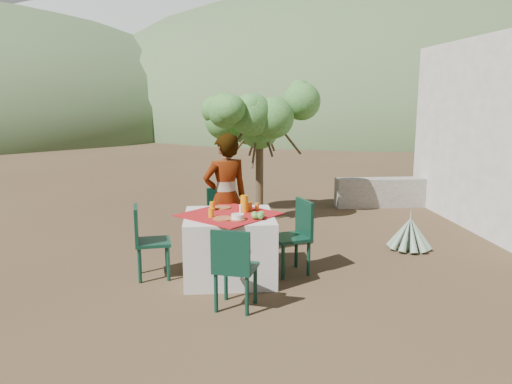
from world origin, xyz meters
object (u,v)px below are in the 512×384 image
(juice_pitcher, at_px, (244,204))
(chair_near, at_px, (234,265))
(chair_far, at_px, (223,216))
(shrub_tree, at_px, (263,125))
(agave, at_px, (410,234))
(chair_right, at_px, (296,233))
(table, at_px, (229,246))
(person, at_px, (226,197))
(chair_left, at_px, (146,238))

(juice_pitcher, bearing_deg, chair_near, -99.57)
(chair_far, relative_size, chair_near, 1.03)
(chair_near, relative_size, shrub_tree, 0.41)
(chair_near, bearing_deg, agave, -124.80)
(chair_right, relative_size, juice_pitcher, 4.42)
(chair_far, relative_size, chair_right, 0.98)
(chair_far, bearing_deg, chair_right, -61.93)
(chair_far, bearing_deg, chair_near, -102.28)
(agave, bearing_deg, shrub_tree, 134.33)
(table, distance_m, shrub_tree, 3.11)
(shrub_tree, bearing_deg, person, -108.07)
(chair_near, height_order, agave, chair_near)
(agave, bearing_deg, chair_right, -155.83)
(chair_far, height_order, chair_right, chair_right)
(chair_left, height_order, agave, chair_left)
(chair_near, bearing_deg, chair_right, -107.80)
(chair_near, height_order, chair_right, chair_right)
(juice_pitcher, bearing_deg, chair_right, 1.99)
(person, xyz_separation_m, shrub_tree, (0.69, 2.11, 0.80))
(chair_far, distance_m, agave, 2.59)
(agave, bearing_deg, table, -161.04)
(chair_far, height_order, agave, chair_far)
(person, bearing_deg, chair_left, 12.83)
(table, bearing_deg, juice_pitcher, 21.24)
(chair_far, distance_m, chair_right, 1.26)
(table, xyz_separation_m, agave, (2.53, 0.87, -0.16))
(chair_near, xyz_separation_m, person, (-0.03, 1.61, 0.35))
(chair_near, relative_size, juice_pitcher, 4.21)
(shrub_tree, relative_size, agave, 3.16)
(chair_near, relative_size, agave, 1.30)
(table, xyz_separation_m, person, (-0.02, 0.66, 0.44))
(chair_left, bearing_deg, juice_pitcher, -97.58)
(chair_left, height_order, person, person)
(chair_right, bearing_deg, chair_near, -53.79)
(chair_near, height_order, chair_left, chair_left)
(table, height_order, chair_near, chair_near)
(chair_left, distance_m, person, 1.17)
(person, bearing_deg, agave, 164.64)
(chair_far, bearing_deg, person, -99.97)
(chair_far, distance_m, shrub_tree, 2.20)
(juice_pitcher, bearing_deg, person, 109.10)
(table, height_order, agave, table)
(shrub_tree, distance_m, agave, 3.01)
(chair_far, xyz_separation_m, agave, (2.57, -0.16, -0.26))
(table, bearing_deg, chair_near, -89.27)
(table, height_order, chair_left, chair_left)
(table, height_order, chair_right, chair_right)
(person, distance_m, juice_pitcher, 0.63)
(shrub_tree, bearing_deg, chair_right, -87.15)
(table, distance_m, chair_near, 0.95)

